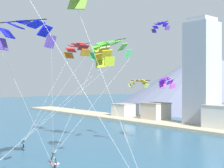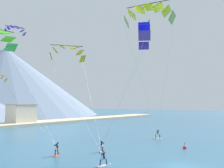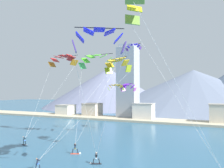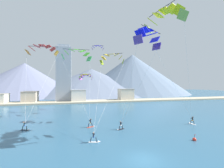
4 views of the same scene
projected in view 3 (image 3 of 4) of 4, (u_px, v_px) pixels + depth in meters
kitesurfer_near_trail at (25, 143)px, 41.00m from camera, size 1.77×0.95×1.70m
kitesurfer_mid_center at (76, 150)px, 35.26m from camera, size 1.74×1.13×1.82m
kitesurfer_far_left at (39, 167)px, 27.97m from camera, size 1.79×0.81×1.65m
kitesurfer_far_right at (95, 161)px, 30.39m from camera, size 1.74×1.12×1.68m
parafoil_kite_near_lead at (136, 0)px, 24.91m from camera, size 11.30×8.02×20.63m
parafoil_kite_near_trail at (63, 59)px, 50.47m from camera, size 7.89×11.30×17.19m
parafoil_kite_mid_center at (97, 60)px, 47.84m from camera, size 8.26×14.00×17.02m
parafoil_kite_far_left at (117, 64)px, 37.38m from camera, size 8.76×14.13×14.68m
parafoil_kite_far_right at (99, 38)px, 25.13m from camera, size 6.07×7.08×16.06m
parafoil_kite_distant_high_outer at (116, 87)px, 50.30m from camera, size 4.10×1.82×1.51m
parafoil_kite_distant_low_drift at (134, 46)px, 50.05m from camera, size 3.97×1.60×1.54m
parafoil_kite_distant_mid_solo at (128, 87)px, 56.03m from camera, size 4.83×3.32×2.14m
shoreline_strip at (158, 121)px, 72.33m from camera, size 180.00×10.00×0.70m
shore_building_harbour_front at (92, 110)px, 86.86m from camera, size 6.36×6.78×5.39m
shore_building_promenade_mid at (222, 114)px, 66.66m from camera, size 7.54×6.24×6.24m
shore_building_quay_east at (66, 110)px, 90.87m from camera, size 6.42×6.47×4.57m
shore_building_quay_west at (144, 112)px, 75.95m from camera, size 7.02×5.29×5.99m
highrise_tower at (128, 82)px, 82.02m from camera, size 7.00×7.00×27.68m
mountain_peak_west_ridge at (194, 89)px, 125.29m from camera, size 104.93×104.93×22.54m
mountain_peak_east_shoulder at (108, 88)px, 141.33m from camera, size 82.33×82.33×25.14m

